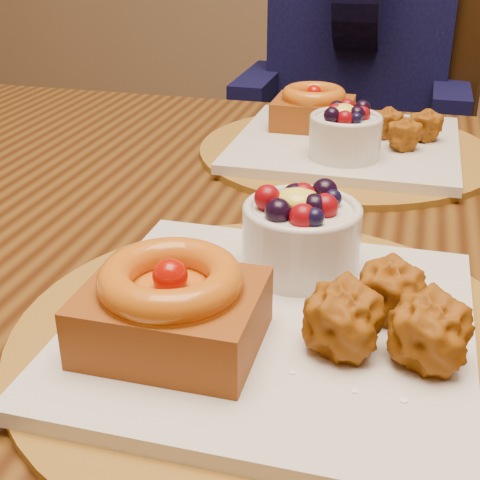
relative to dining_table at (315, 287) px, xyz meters
name	(u,v)px	position (x,y,z in m)	size (l,w,h in m)	color
dining_table	(315,287)	(0.00, 0.00, 0.00)	(1.60, 0.90, 0.76)	#311809
place_setting_near	(270,305)	(0.00, -0.21, 0.10)	(0.38, 0.38, 0.09)	brown
place_setting_far	(345,137)	(0.00, 0.22, 0.10)	(0.38, 0.38, 0.08)	brown
chair_far	(337,163)	(-0.07, 0.76, -0.13)	(0.61, 0.61, 0.99)	black
diner	(362,31)	(-0.05, 0.89, 0.13)	(0.46, 0.46, 0.76)	black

